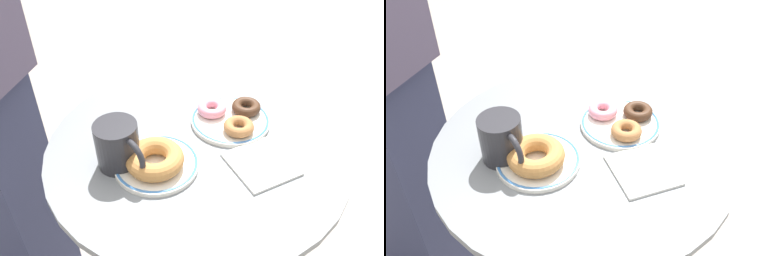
# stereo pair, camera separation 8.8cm
# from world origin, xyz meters

# --- Properties ---
(cafe_table) EXTENTS (0.66, 0.66, 0.78)m
(cafe_table) POSITION_xyz_m (0.00, 0.00, 0.55)
(cafe_table) COLOR slate
(cafe_table) RESTS_ON ground
(plate_left) EXTENTS (0.18, 0.18, 0.01)m
(plate_left) POSITION_xyz_m (-0.11, -0.00, 0.78)
(plate_left) COLOR white
(plate_left) RESTS_ON cafe_table
(plate_right) EXTENTS (0.18, 0.18, 0.01)m
(plate_right) POSITION_xyz_m (0.11, 0.01, 0.78)
(plate_right) COLOR white
(plate_right) RESTS_ON cafe_table
(donut_old_fashioned) EXTENTS (0.17, 0.17, 0.04)m
(donut_old_fashioned) POSITION_xyz_m (-0.12, -0.01, 0.81)
(donut_old_fashioned) COLOR #BC7F42
(donut_old_fashioned) RESTS_ON plate_left
(donut_chocolate) EXTENTS (0.08, 0.08, 0.02)m
(donut_chocolate) POSITION_xyz_m (0.16, 0.01, 0.80)
(donut_chocolate) COLOR #422819
(donut_chocolate) RESTS_ON plate_right
(donut_pink_frosted) EXTENTS (0.08, 0.08, 0.02)m
(donut_pink_frosted) POSITION_xyz_m (0.09, 0.05, 0.80)
(donut_pink_frosted) COLOR pink
(donut_pink_frosted) RESTS_ON plate_right
(donut_cinnamon) EXTENTS (0.09, 0.09, 0.02)m
(donut_cinnamon) POSITION_xyz_m (0.09, -0.04, 0.80)
(donut_cinnamon) COLOR #A36B3D
(donut_cinnamon) RESTS_ON plate_right
(paper_napkin) EXTENTS (0.15, 0.15, 0.01)m
(paper_napkin) POSITION_xyz_m (0.06, -0.14, 0.78)
(paper_napkin) COLOR white
(paper_napkin) RESTS_ON cafe_table
(coffee_mug) EXTENTS (0.09, 0.13, 0.10)m
(coffee_mug) POSITION_xyz_m (-0.16, 0.05, 0.83)
(coffee_mug) COLOR #28282D
(coffee_mug) RESTS_ON cafe_table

